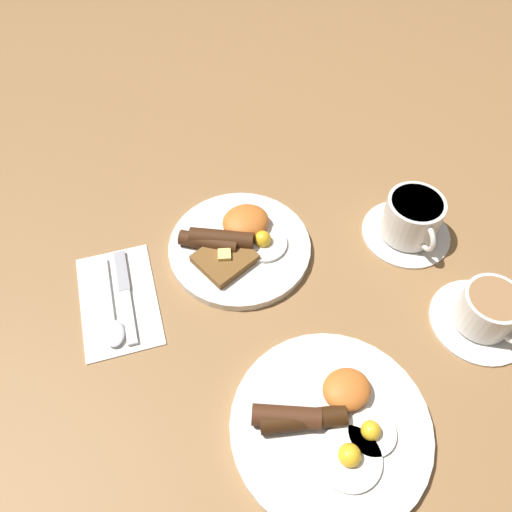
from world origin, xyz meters
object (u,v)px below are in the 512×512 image
at_px(breakfast_plate_near, 238,243).
at_px(spoon, 113,323).
at_px(teacup_near, 411,221).
at_px(knife, 125,290).
at_px(breakfast_plate_far, 329,425).
at_px(teacup_far, 486,312).

distance_m(breakfast_plate_near, spoon, 0.23).
relative_size(breakfast_plate_near, teacup_near, 1.58).
bearing_deg(knife, spoon, -24.10).
height_order(breakfast_plate_far, spoon, breakfast_plate_far).
bearing_deg(knife, breakfast_plate_near, 100.25).
bearing_deg(teacup_near, breakfast_plate_near, -16.74).
xyz_separation_m(teacup_far, spoon, (0.50, -0.21, -0.02)).
xyz_separation_m(breakfast_plate_near, spoon, (0.22, 0.06, -0.01)).
distance_m(breakfast_plate_near, teacup_near, 0.28).
height_order(teacup_far, spoon, teacup_far).
distance_m(breakfast_plate_near, breakfast_plate_far, 0.32).
relative_size(teacup_near, teacup_far, 1.01).
bearing_deg(teacup_near, spoon, -2.49).
xyz_separation_m(breakfast_plate_far, teacup_far, (-0.28, -0.05, 0.02)).
relative_size(breakfast_plate_near, knife, 1.35).
height_order(breakfast_plate_far, teacup_far, teacup_far).
relative_size(teacup_far, spoon, 0.89).
xyz_separation_m(teacup_far, knife, (0.47, -0.26, -0.02)).
relative_size(breakfast_plate_far, knife, 1.52).
bearing_deg(spoon, teacup_near, 94.76).
distance_m(breakfast_plate_far, knife, 0.36).
distance_m(breakfast_plate_near, teacup_far, 0.38).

